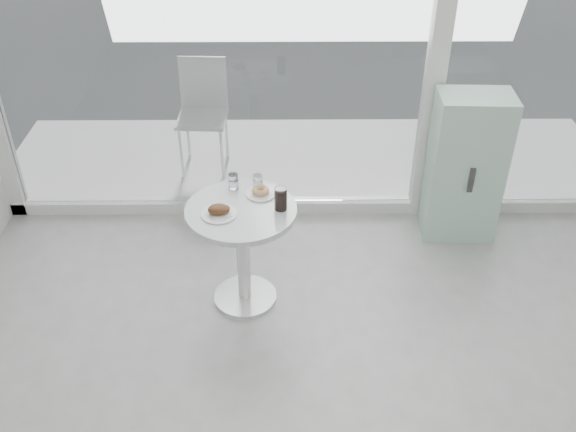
{
  "coord_description": "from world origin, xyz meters",
  "views": [
    {
      "loc": [
        -0.22,
        -1.47,
        3.08
      ],
      "look_at": [
        -0.2,
        1.7,
        0.85
      ],
      "focal_mm": 40.0,
      "sensor_mm": 36.0,
      "label": 1
    }
  ],
  "objects_px": {
    "cola_glass": "(281,199)",
    "patio_chair": "(203,107)",
    "plate_fritter": "(219,211)",
    "mint_cabinet": "(465,167)",
    "water_tumbler_b": "(258,183)",
    "main_table": "(242,236)",
    "plate_donut": "(261,192)",
    "water_tumbler_a": "(233,182)"
  },
  "relations": [
    {
      "from": "water_tumbler_b",
      "to": "plate_fritter",
      "type": "bearing_deg",
      "value": -128.04
    },
    {
      "from": "patio_chair",
      "to": "cola_glass",
      "type": "distance_m",
      "value": 1.97
    },
    {
      "from": "patio_chair",
      "to": "plate_fritter",
      "type": "height_order",
      "value": "patio_chair"
    },
    {
      "from": "mint_cabinet",
      "to": "water_tumbler_b",
      "type": "height_order",
      "value": "mint_cabinet"
    },
    {
      "from": "mint_cabinet",
      "to": "main_table",
      "type": "bearing_deg",
      "value": -151.73
    },
    {
      "from": "main_table",
      "to": "patio_chair",
      "type": "relative_size",
      "value": 0.79
    },
    {
      "from": "main_table",
      "to": "plate_donut",
      "type": "relative_size",
      "value": 3.9
    },
    {
      "from": "mint_cabinet",
      "to": "water_tumbler_a",
      "type": "bearing_deg",
      "value": -159.41
    },
    {
      "from": "mint_cabinet",
      "to": "cola_glass",
      "type": "bearing_deg",
      "value": -147.58
    },
    {
      "from": "water_tumbler_a",
      "to": "plate_donut",
      "type": "bearing_deg",
      "value": -23.12
    },
    {
      "from": "main_table",
      "to": "patio_chair",
      "type": "bearing_deg",
      "value": 103.5
    },
    {
      "from": "patio_chair",
      "to": "plate_fritter",
      "type": "bearing_deg",
      "value": -78.16
    },
    {
      "from": "main_table",
      "to": "cola_glass",
      "type": "relative_size",
      "value": 4.91
    },
    {
      "from": "cola_glass",
      "to": "main_table",
      "type": "bearing_deg",
      "value": 178.76
    },
    {
      "from": "main_table",
      "to": "patio_chair",
      "type": "distance_m",
      "value": 1.88
    },
    {
      "from": "mint_cabinet",
      "to": "water_tumbler_b",
      "type": "bearing_deg",
      "value": -157.32
    },
    {
      "from": "cola_glass",
      "to": "patio_chair",
      "type": "bearing_deg",
      "value": 110.75
    },
    {
      "from": "mint_cabinet",
      "to": "patio_chair",
      "type": "height_order",
      "value": "mint_cabinet"
    },
    {
      "from": "cola_glass",
      "to": "plate_donut",
      "type": "bearing_deg",
      "value": 128.58
    },
    {
      "from": "water_tumbler_a",
      "to": "cola_glass",
      "type": "relative_size",
      "value": 0.69
    },
    {
      "from": "water_tumbler_a",
      "to": "patio_chair",
      "type": "bearing_deg",
      "value": 103.41
    },
    {
      "from": "plate_donut",
      "to": "water_tumbler_a",
      "type": "xyz_separation_m",
      "value": [
        -0.18,
        0.08,
        0.03
      ]
    },
    {
      "from": "patio_chair",
      "to": "water_tumbler_b",
      "type": "bearing_deg",
      "value": -68.7
    },
    {
      "from": "plate_fritter",
      "to": "water_tumbler_b",
      "type": "relative_size",
      "value": 2.14
    },
    {
      "from": "water_tumbler_a",
      "to": "water_tumbler_b",
      "type": "relative_size",
      "value": 1.02
    },
    {
      "from": "patio_chair",
      "to": "water_tumbler_b",
      "type": "relative_size",
      "value": 9.26
    },
    {
      "from": "plate_donut",
      "to": "main_table",
      "type": "bearing_deg",
      "value": -127.3
    },
    {
      "from": "patio_chair",
      "to": "plate_donut",
      "type": "height_order",
      "value": "patio_chair"
    },
    {
      "from": "mint_cabinet",
      "to": "water_tumbler_a",
      "type": "xyz_separation_m",
      "value": [
        -1.71,
        -0.57,
        0.23
      ]
    },
    {
      "from": "mint_cabinet",
      "to": "plate_fritter",
      "type": "distance_m",
      "value": 2.0
    },
    {
      "from": "water_tumbler_a",
      "to": "water_tumbler_b",
      "type": "height_order",
      "value": "water_tumbler_a"
    },
    {
      "from": "mint_cabinet",
      "to": "plate_fritter",
      "type": "xyz_separation_m",
      "value": [
        -1.78,
        -0.88,
        0.21
      ]
    },
    {
      "from": "plate_fritter",
      "to": "main_table",
      "type": "bearing_deg",
      "value": 27.43
    },
    {
      "from": "main_table",
      "to": "mint_cabinet",
      "type": "distance_m",
      "value": 1.84
    },
    {
      "from": "patio_chair",
      "to": "cola_glass",
      "type": "xyz_separation_m",
      "value": [
        0.69,
        -1.83,
        0.24
      ]
    },
    {
      "from": "plate_donut",
      "to": "water_tumbler_a",
      "type": "relative_size",
      "value": 1.83
    },
    {
      "from": "main_table",
      "to": "plate_fritter",
      "type": "bearing_deg",
      "value": -152.57
    },
    {
      "from": "mint_cabinet",
      "to": "plate_fritter",
      "type": "height_order",
      "value": "mint_cabinet"
    },
    {
      "from": "plate_fritter",
      "to": "water_tumbler_a",
      "type": "xyz_separation_m",
      "value": [
        0.07,
        0.31,
        0.02
      ]
    },
    {
      "from": "main_table",
      "to": "plate_fritter",
      "type": "relative_size",
      "value": 3.39
    },
    {
      "from": "mint_cabinet",
      "to": "plate_fritter",
      "type": "bearing_deg",
      "value": -151.63
    },
    {
      "from": "water_tumbler_b",
      "to": "cola_glass",
      "type": "height_order",
      "value": "cola_glass"
    }
  ]
}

